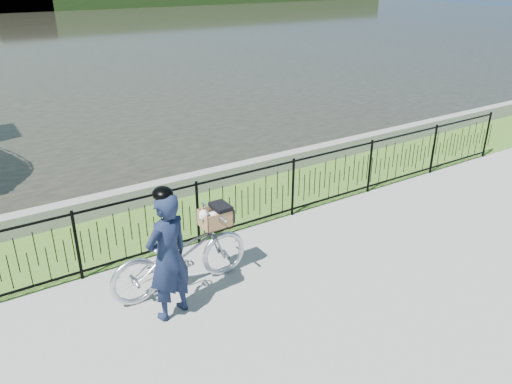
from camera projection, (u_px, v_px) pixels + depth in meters
ground at (302, 268)px, 7.90m from camera, size 120.00×120.00×0.00m
grass_strip at (221, 208)px, 9.89m from camera, size 60.00×2.00×0.01m
quay_wall at (198, 182)px, 10.58m from camera, size 60.00×0.30×0.40m
fence at (248, 199)px, 8.89m from camera, size 14.00×0.06×1.15m
bicycle_rig at (181, 254)px, 7.21m from camera, size 2.13×0.74×1.20m
cyclist at (168, 256)px, 6.48m from camera, size 0.76×0.61×1.88m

